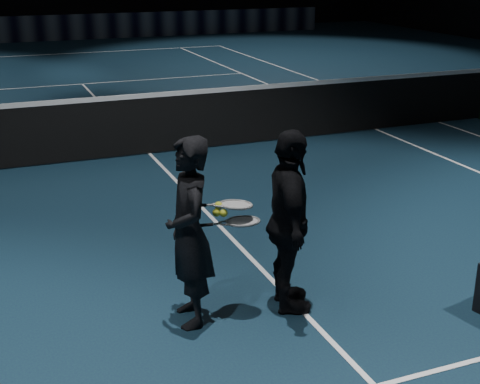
# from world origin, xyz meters

# --- Properties ---
(floor) EXTENTS (36.00, 36.00, 0.00)m
(floor) POSITION_xyz_m (0.00, 0.00, 0.00)
(floor) COLOR #0D1C32
(floor) RESTS_ON ground
(court_lines) EXTENTS (10.98, 23.78, 0.01)m
(court_lines) POSITION_xyz_m (0.00, 0.00, 0.00)
(court_lines) COLOR white
(court_lines) RESTS_ON floor
(net_mesh) EXTENTS (12.80, 0.02, 0.86)m
(net_mesh) POSITION_xyz_m (0.00, 0.00, 0.45)
(net_mesh) COLOR black
(net_mesh) RESTS_ON floor
(net_tape) EXTENTS (12.80, 0.03, 0.07)m
(net_tape) POSITION_xyz_m (0.00, 0.00, 0.92)
(net_tape) COLOR white
(net_tape) RESTS_ON net_mesh
(sponsor_backdrop) EXTENTS (22.00, 0.15, 0.90)m
(sponsor_backdrop) POSITION_xyz_m (0.00, 15.50, 0.45)
(sponsor_backdrop) COLOR black
(sponsor_backdrop) RESTS_ON floor
(player_a) EXTENTS (0.43, 0.62, 1.60)m
(player_a) POSITION_xyz_m (-0.93, -5.02, 0.80)
(player_a) COLOR black
(player_a) RESTS_ON floor
(player_b) EXTENTS (0.64, 1.01, 1.60)m
(player_b) POSITION_xyz_m (-0.09, -5.12, 0.80)
(player_b) COLOR black
(player_b) RESTS_ON floor
(racket_lower) EXTENTS (0.70, 0.30, 0.03)m
(racket_lower) POSITION_xyz_m (-0.48, -5.07, 0.85)
(racket_lower) COLOR black
(racket_lower) RESTS_ON player_a
(racket_upper) EXTENTS (0.69, 0.25, 0.10)m
(racket_upper) POSITION_xyz_m (-0.53, -5.02, 0.99)
(racket_upper) COLOR black
(racket_upper) RESTS_ON player_b
(tennis_balls) EXTENTS (0.12, 0.10, 0.12)m
(tennis_balls) POSITION_xyz_m (-0.68, -5.04, 0.96)
(tennis_balls) COLOR yellow
(tennis_balls) RESTS_ON racket_upper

